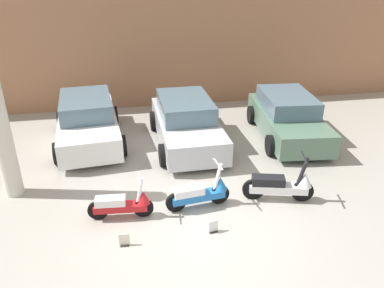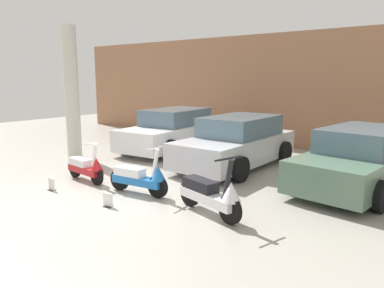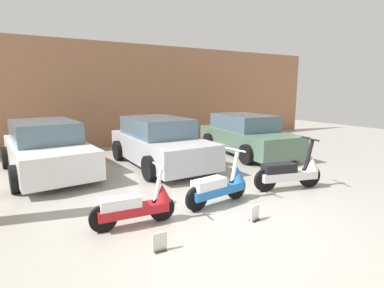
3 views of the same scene
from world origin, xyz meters
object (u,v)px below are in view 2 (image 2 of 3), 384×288
scooter_front_left (86,167)px  car_rear_right (360,160)px  car_rear_left (173,131)px  placard_near_right_scooter (108,201)px  car_rear_center (237,143)px  support_column_side (72,93)px  placard_near_left_scooter (52,185)px  scooter_front_right (140,177)px  scooter_front_center (211,194)px

scooter_front_left → car_rear_right: bearing=38.3°
car_rear_left → placard_near_right_scooter: 5.53m
scooter_front_left → car_rear_center: bearing=65.5°
car_rear_left → placard_near_right_scooter: size_ratio=15.46×
support_column_side → car_rear_left: bearing=60.2°
car_rear_center → placard_near_left_scooter: (-1.89, -4.27, -0.52)m
car_rear_left → scooter_front_right: bearing=28.0°
scooter_front_center → car_rear_right: (1.52, 3.29, 0.23)m
scooter_front_center → placard_near_right_scooter: size_ratio=5.91×
car_rear_right → support_column_side: (-7.44, -1.95, 1.27)m
scooter_front_left → scooter_front_center: bearing=5.1°
scooter_front_left → scooter_front_center: size_ratio=0.88×
scooter_front_left → placard_near_left_scooter: size_ratio=5.19×
scooter_front_right → support_column_side: (-4.11, 1.28, 1.53)m
scooter_front_right → support_column_side: support_column_side is taller
scooter_front_left → car_rear_left: 4.15m
scooter_front_center → support_column_side: support_column_side is taller
support_column_side → placard_near_right_scooter: bearing=-27.4°
car_rear_left → support_column_side: bearing=-35.2°
scooter_front_center → car_rear_left: bearing=151.9°
placard_near_right_scooter → support_column_side: support_column_side is taller
car_rear_right → scooter_front_right: bearing=-40.3°
car_rear_center → support_column_side: support_column_side is taller
placard_near_left_scooter → support_column_side: size_ratio=0.07×
scooter_front_right → scooter_front_center: scooter_front_center is taller
car_rear_right → placard_near_left_scooter: (-4.98, -4.20, -0.50)m
scooter_front_right → support_column_side: bearing=155.2°
scooter_front_right → car_rear_right: (3.32, 3.23, 0.26)m
car_rear_center → scooter_front_center: bearing=24.2°
scooter_front_right → placard_near_left_scooter: scooter_front_right is taller
scooter_front_right → car_rear_right: 4.64m
placard_near_right_scooter → support_column_side: 5.03m
car_rear_left → car_rear_right: (5.92, -0.70, -0.02)m
car_rear_left → scooter_front_left: bearing=7.8°
scooter_front_left → car_rear_left: bearing=107.7°
support_column_side → car_rear_right: bearing=14.7°
car_rear_right → placard_near_right_scooter: 5.27m
car_rear_center → placard_near_left_scooter: car_rear_center is taller
scooter_front_center → car_rear_center: 3.71m
placard_near_right_scooter → car_rear_left: bearing=118.9°
scooter_front_left → placard_near_left_scooter: 0.90m
placard_near_right_scooter → car_rear_center: bearing=87.8°
car_rear_left → car_rear_right: 5.96m
scooter_front_right → car_rear_right: bearing=36.7°
placard_near_left_scooter → support_column_side: bearing=137.4°
placard_near_left_scooter → scooter_front_right: bearing=30.5°
scooter_front_center → car_rear_center: car_rear_center is taller
scooter_front_center → placard_near_left_scooter: size_ratio=5.91×
car_rear_left → placard_near_left_scooter: car_rear_left is taller
scooter_front_center → placard_near_right_scooter: (-1.73, -0.82, -0.27)m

